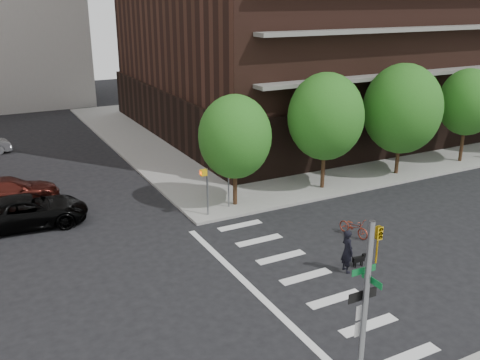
# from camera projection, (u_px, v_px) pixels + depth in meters

# --- Properties ---
(ground) EXTENTS (120.00, 120.00, 0.00)m
(ground) POSITION_uv_depth(u_px,v_px,m) (243.00, 294.00, 21.30)
(ground) COLOR black
(ground) RESTS_ON ground
(sidewalk_ne) EXTENTS (39.00, 33.00, 0.15)m
(sidewalk_ne) POSITION_uv_depth(u_px,v_px,m) (319.00, 122.00, 49.95)
(sidewalk_ne) COLOR gray
(sidewalk_ne) RESTS_ON ground
(crosswalk) EXTENTS (3.85, 13.00, 0.01)m
(crosswalk) POSITION_uv_depth(u_px,v_px,m) (290.00, 281.00, 22.27)
(crosswalk) COLOR silver
(crosswalk) RESTS_ON ground
(tree_a) EXTENTS (4.00, 4.00, 5.90)m
(tree_a) POSITION_uv_depth(u_px,v_px,m) (235.00, 137.00, 28.85)
(tree_a) COLOR #301E11
(tree_a) RESTS_ON sidewalk_ne
(tree_b) EXTENTS (4.50, 4.50, 6.65)m
(tree_b) POSITION_uv_depth(u_px,v_px,m) (326.00, 117.00, 31.32)
(tree_b) COLOR #301E11
(tree_b) RESTS_ON sidewalk_ne
(tree_c) EXTENTS (5.00, 5.00, 6.80)m
(tree_c) POSITION_uv_depth(u_px,v_px,m) (402.00, 109.00, 33.99)
(tree_c) COLOR #301E11
(tree_c) RESTS_ON sidewalk_ne
(tree_d) EXTENTS (4.00, 4.00, 6.20)m
(tree_d) POSITION_uv_depth(u_px,v_px,m) (468.00, 102.00, 36.66)
(tree_d) COLOR #301E11
(tree_d) RESTS_ON sidewalk_ne
(traffic_signal) EXTENTS (0.90, 0.75, 6.00)m
(traffic_signal) POSITION_uv_depth(u_px,v_px,m) (363.00, 342.00, 13.94)
(traffic_signal) COLOR slate
(traffic_signal) RESTS_ON sidewalk_s
(pedestrian_signal) EXTENTS (2.18, 0.67, 2.60)m
(pedestrian_signal) POSITION_uv_depth(u_px,v_px,m) (212.00, 183.00, 28.34)
(pedestrian_signal) COLOR slate
(pedestrian_signal) RESTS_ON sidewalk_ne
(parked_car_black) EXTENTS (3.28, 6.10, 1.63)m
(parked_car_black) POSITION_uv_depth(u_px,v_px,m) (28.00, 211.00, 27.35)
(parked_car_black) COLOR black
(parked_car_black) RESTS_ON ground
(parked_car_maroon) EXTENTS (2.30, 5.44, 1.57)m
(parked_car_maroon) POSITION_uv_depth(u_px,v_px,m) (9.00, 191.00, 30.21)
(parked_car_maroon) COLOR #461611
(parked_car_maroon) RESTS_ON ground
(scooter) EXTENTS (0.95, 1.86, 0.93)m
(scooter) POSITION_uv_depth(u_px,v_px,m) (354.00, 227.00, 26.35)
(scooter) COLOR #9A3828
(scooter) RESTS_ON ground
(dog_walker) EXTENTS (0.75, 0.54, 1.93)m
(dog_walker) POSITION_uv_depth(u_px,v_px,m) (347.00, 251.00, 22.76)
(dog_walker) COLOR black
(dog_walker) RESTS_ON ground
(dog) EXTENTS (0.66, 0.22, 0.56)m
(dog) POSITION_uv_depth(u_px,v_px,m) (359.00, 259.00, 23.37)
(dog) COLOR black
(dog) RESTS_ON ground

